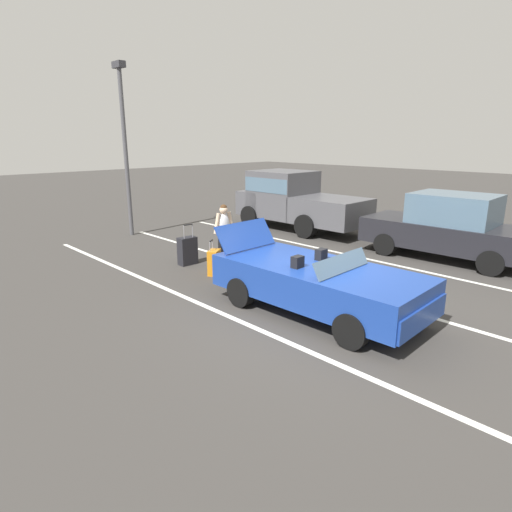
{
  "coord_description": "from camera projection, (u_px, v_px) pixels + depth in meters",
  "views": [
    {
      "loc": [
        4.68,
        -6.23,
        3.25
      ],
      "look_at": [
        -1.8,
        0.12,
        0.75
      ],
      "focal_mm": 29.96,
      "sensor_mm": 36.0,
      "label": 1
    }
  ],
  "objects": [
    {
      "name": "lot_line_far",
      "position": [
        413.0,
        269.0,
        11.01
      ],
      "size": [
        18.0,
        0.12,
        0.01
      ],
      "primitive_type": "cube",
      "color": "silver",
      "rests_on": "ground_plane"
    },
    {
      "name": "parked_pickup_truck_near",
      "position": [
        292.0,
        199.0,
        15.75
      ],
      "size": [
        5.02,
        2.13,
        2.1
      ],
      "rotation": [
        0.0,
        0.0,
        3.15
      ],
      "color": "#4C4C51",
      "rests_on": "ground_plane"
    },
    {
      "name": "lot_line_mid",
      "position": [
        355.0,
        295.0,
        9.19
      ],
      "size": [
        18.0,
        0.12,
        0.01
      ],
      "primitive_type": "cube",
      "color": "silver",
      "rests_on": "ground_plane"
    },
    {
      "name": "lot_line_near",
      "position": [
        268.0,
        334.0,
        7.37
      ],
      "size": [
        18.0,
        0.12,
        0.01
      ],
      "primitive_type": "cube",
      "color": "silver",
      "rests_on": "ground_plane"
    },
    {
      "name": "parking_lamp_post",
      "position": [
        125.0,
        139.0,
        14.1
      ],
      "size": [
        0.5,
        0.24,
        5.61
      ],
      "color": "#4C4C51",
      "rests_on": "ground_plane"
    },
    {
      "name": "suitcase_medium_bright",
      "position": [
        214.0,
        262.0,
        10.5
      ],
      "size": [
        0.42,
        0.47,
        0.87
      ],
      "rotation": [
        0.0,
        0.0,
        0.59
      ],
      "color": "orange",
      "rests_on": "ground_plane"
    },
    {
      "name": "traveler_person",
      "position": [
        224.0,
        232.0,
        10.94
      ],
      "size": [
        0.27,
        0.61,
        1.65
      ],
      "rotation": [
        0.0,
        0.0,
        -0.15
      ],
      "color": "black",
      "rests_on": "ground_plane"
    },
    {
      "name": "ground_plane",
      "position": [
        316.0,
        312.0,
        8.29
      ],
      "size": [
        80.0,
        80.0,
        0.0
      ],
      "primitive_type": "plane",
      "color": "#383533"
    },
    {
      "name": "parked_sedan_far",
      "position": [
        449.0,
        227.0,
        11.75
      ],
      "size": [
        4.56,
        2.0,
        1.82
      ],
      "rotation": [
        0.0,
        0.0,
        3.18
      ],
      "color": "black",
      "rests_on": "ground_plane"
    },
    {
      "name": "convertible_car",
      "position": [
        326.0,
        286.0,
        8.0
      ],
      "size": [
        4.27,
        1.92,
        1.49
      ],
      "rotation": [
        0.0,
        0.0,
        0.02
      ],
      "color": "navy",
      "rests_on": "ground_plane"
    },
    {
      "name": "suitcase_large_black",
      "position": [
        187.0,
        251.0,
        11.35
      ],
      "size": [
        0.32,
        0.49,
        1.1
      ],
      "rotation": [
        0.0,
        0.0,
        3.1
      ],
      "color": "black",
      "rests_on": "ground_plane"
    }
  ]
}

